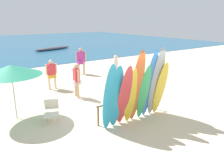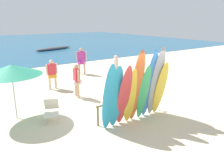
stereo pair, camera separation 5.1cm
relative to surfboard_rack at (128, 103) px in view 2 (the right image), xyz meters
name	(u,v)px [view 2 (the right image)]	position (x,y,z in m)	size (l,w,h in m)	color
ground	(30,60)	(0.00, 14.00, -0.57)	(60.00, 60.00, 0.00)	beige
ocean_water	(2,44)	(0.00, 30.67, -0.56)	(60.00, 40.00, 0.02)	#235B7F
surfboard_rack	(128,103)	(0.00, 0.00, 0.00)	(2.69, 0.07, 0.73)	brown
surfboard_teal_0	(109,98)	(-1.15, -0.48, 0.57)	(0.50, 0.07, 2.29)	#289EC6
surfboard_teal_1	(116,97)	(-0.86, -0.45, 0.52)	(0.52, 0.06, 2.20)	#289EC6
surfboard_red_2	(124,96)	(-0.58, -0.52, 0.52)	(0.46, 0.06, 2.24)	#D13D42
surfboard_yellow_3	(131,96)	(-0.26, -0.47, 0.45)	(0.48, 0.07, 2.05)	yellow
surfboard_orange_4	(137,87)	(-0.05, -0.52, 0.75)	(0.47, 0.07, 2.66)	orange
surfboard_green_5	(144,93)	(0.30, -0.50, 0.47)	(0.47, 0.08, 2.10)	#38B266
surfboard_blue_6	(150,85)	(0.59, -0.49, 0.71)	(0.49, 0.06, 2.59)	#337AD1
surfboard_grey_7	(156,82)	(0.87, -0.53, 0.76)	(0.55, 0.07, 2.69)	#999EA3
surfboard_yellow_8	(160,89)	(1.11, -0.52, 0.48)	(0.53, 0.06, 2.12)	yellow
beachgoer_strolling	(82,59)	(1.59, 6.94, 0.45)	(0.57, 0.43, 1.75)	tan
beachgoer_near_rack	(52,72)	(-1.14, 4.88, 0.33)	(0.59, 0.25, 1.56)	beige
beachgoer_midbeach	(77,78)	(-0.62, 3.01, 0.34)	(0.41, 0.59, 1.58)	tan
beachgoer_by_water	(116,68)	(2.10, 3.71, 0.39)	(0.43, 0.53, 1.66)	beige
beach_chair_red	(51,109)	(-2.43, 1.34, -0.15)	(0.75, 0.88, 0.79)	#B7B7BC
beach_umbrella	(11,70)	(-3.45, 2.25, 1.26)	(2.10, 2.10, 2.01)	silver
distant_boat	(54,48)	(4.19, 19.62, -0.39)	(5.03, 2.27, 0.40)	#4C515B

